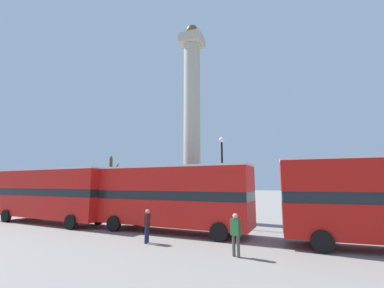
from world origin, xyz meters
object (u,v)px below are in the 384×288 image
at_px(bus_a, 53,193).
at_px(bus_b, 172,195).
at_px(pedestrian_near_lamp, 147,224).
at_px(street_lamp, 222,179).
at_px(pedestrian_by_plinth, 236,232).
at_px(monument_column, 192,159).
at_px(equestrian_statue, 109,196).

distance_m(bus_a, bus_b, 10.58).
bearing_deg(pedestrian_near_lamp, street_lamp, -30.52).
xyz_separation_m(street_lamp, pedestrian_by_plinth, (2.33, -6.96, -2.42)).
xyz_separation_m(monument_column, bus_a, (-9.74, -5.82, -2.91)).
distance_m(bus_a, street_lamp, 13.60).
bearing_deg(monument_column, equestrian_statue, 168.40).
height_order(street_lamp, pedestrian_near_lamp, street_lamp).
bearing_deg(monument_column, pedestrian_by_plinth, -59.45).
relative_size(monument_column, equestrian_statue, 2.96).
bearing_deg(pedestrian_near_lamp, bus_a, 65.96).
distance_m(equestrian_statue, street_lamp, 15.07).
height_order(equestrian_statue, pedestrian_near_lamp, equestrian_statue).
distance_m(equestrian_statue, pedestrian_by_plinth, 20.37).
distance_m(bus_b, equestrian_statue, 13.96).
xyz_separation_m(monument_column, street_lamp, (3.51, -2.93, -1.81)).
height_order(equestrian_statue, pedestrian_by_plinth, equestrian_statue).
bearing_deg(pedestrian_near_lamp, bus_b, -6.15).
distance_m(street_lamp, pedestrian_near_lamp, 7.07).
bearing_deg(equestrian_statue, bus_b, -23.28).
relative_size(bus_b, pedestrian_near_lamp, 6.03).
xyz_separation_m(bus_a, street_lamp, (13.25, 2.89, 1.10)).
height_order(bus_b, pedestrian_by_plinth, bus_b).
xyz_separation_m(bus_b, pedestrian_near_lamp, (0.07, -3.16, -1.37)).
distance_m(bus_a, pedestrian_by_plinth, 16.15).
height_order(bus_a, pedestrian_near_lamp, bus_a).
bearing_deg(street_lamp, equestrian_statue, 160.09).
relative_size(equestrian_statue, street_lamp, 0.95).
relative_size(bus_a, pedestrian_near_lamp, 6.39).
relative_size(bus_b, equestrian_statue, 1.70).
height_order(bus_a, bus_b, bus_a).
relative_size(bus_a, pedestrian_by_plinth, 6.12).
height_order(monument_column, pedestrian_by_plinth, monument_column).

